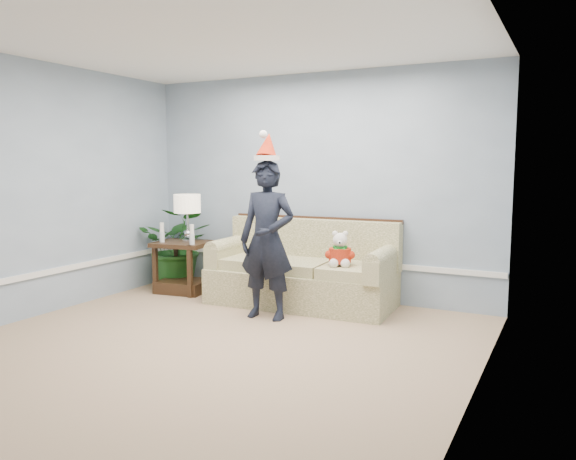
# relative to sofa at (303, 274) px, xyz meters

# --- Properties ---
(room_shell) EXTENTS (4.54, 5.04, 2.74)m
(room_shell) POSITION_rel_sofa_xyz_m (-0.06, -2.06, 1.00)
(room_shell) COLOR #9D8165
(room_shell) RESTS_ON ground
(wainscot_trim) EXTENTS (4.49, 4.99, 0.06)m
(wainscot_trim) POSITION_rel_sofa_xyz_m (-1.24, -0.88, 0.10)
(wainscot_trim) COLOR white
(wainscot_trim) RESTS_ON room_shell
(sofa) EXTENTS (2.15, 1.00, 0.99)m
(sofa) POSITION_rel_sofa_xyz_m (0.00, 0.00, 0.00)
(sofa) COLOR brown
(sofa) RESTS_ON room_shell
(side_table) EXTENTS (0.74, 0.64, 0.64)m
(side_table) POSITION_rel_sofa_xyz_m (-1.61, -0.16, -0.10)
(side_table) COLOR #392615
(side_table) RESTS_ON room_shell
(table_lamp) EXTENTS (0.34, 0.34, 0.60)m
(table_lamp) POSITION_rel_sofa_xyz_m (-1.55, -0.12, 0.75)
(table_lamp) COLOR silver
(table_lamp) RESTS_ON side_table
(candle_pair) EXTENTS (0.52, 0.06, 0.25)m
(candle_pair) POSITION_rel_sofa_xyz_m (-1.59, -0.30, 0.41)
(candle_pair) COLOR silver
(candle_pair) RESTS_ON side_table
(houseplant) EXTENTS (1.17, 1.10, 1.05)m
(houseplant) POSITION_rel_sofa_xyz_m (-1.89, 0.12, 0.17)
(houseplant) COLOR #1D571D
(houseplant) RESTS_ON room_shell
(man) EXTENTS (0.63, 0.43, 1.66)m
(man) POSITION_rel_sofa_xyz_m (-0.07, -0.72, 0.48)
(man) COLOR black
(man) RESTS_ON room_shell
(santa_hat) EXTENTS (0.29, 0.33, 0.32)m
(santa_hat) POSITION_rel_sofa_xyz_m (-0.07, -0.71, 1.44)
(santa_hat) COLOR silver
(santa_hat) RESTS_ON man
(teddy_bear) EXTENTS (0.30, 0.31, 0.39)m
(teddy_bear) POSITION_rel_sofa_xyz_m (0.53, -0.20, 0.31)
(teddy_bear) COLOR silver
(teddy_bear) RESTS_ON sofa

